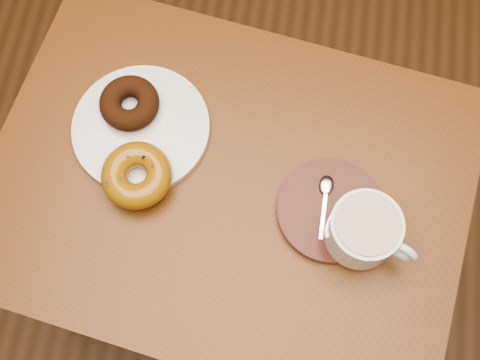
# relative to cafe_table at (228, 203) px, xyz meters

# --- Properties ---
(ground) EXTENTS (6.00, 6.00, 0.00)m
(ground) POSITION_rel_cafe_table_xyz_m (0.17, -0.02, -0.57)
(ground) COLOR #503019
(ground) RESTS_ON ground
(cafe_table) EXTENTS (0.80, 0.65, 0.68)m
(cafe_table) POSITION_rel_cafe_table_xyz_m (0.00, 0.00, 0.00)
(cafe_table) COLOR brown
(cafe_table) RESTS_ON ground
(donut_plate) EXTENTS (0.23, 0.23, 0.01)m
(donut_plate) POSITION_rel_cafe_table_xyz_m (-0.14, 0.07, 0.11)
(donut_plate) COLOR silver
(donut_plate) RESTS_ON cafe_table
(donut_cinnamon) EXTENTS (0.09, 0.09, 0.03)m
(donut_cinnamon) POSITION_rel_cafe_table_xyz_m (-0.16, 0.10, 0.14)
(donut_cinnamon) COLOR black
(donut_cinnamon) RESTS_ON donut_plate
(donut_caramel) EXTENTS (0.12, 0.12, 0.04)m
(donut_caramel) POSITION_rel_cafe_table_xyz_m (-0.13, -0.02, 0.14)
(donut_caramel) COLOR #935E10
(donut_caramel) RESTS_ON donut_plate
(saucer) EXTENTS (0.17, 0.17, 0.02)m
(saucer) POSITION_rel_cafe_table_xyz_m (0.16, -0.02, 0.12)
(saucer) COLOR #390F07
(saucer) RESTS_ON cafe_table
(coffee_cup) EXTENTS (0.13, 0.10, 0.07)m
(coffee_cup) POSITION_rel_cafe_table_xyz_m (0.20, -0.06, 0.16)
(coffee_cup) COLOR silver
(coffee_cup) RESTS_ON saucer
(teaspoon) EXTENTS (0.02, 0.10, 0.01)m
(teaspoon) POSITION_rel_cafe_table_xyz_m (0.15, 0.00, 0.13)
(teaspoon) COLOR silver
(teaspoon) RESTS_ON saucer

